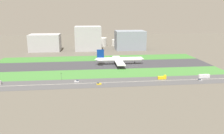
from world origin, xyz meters
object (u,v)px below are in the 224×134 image
object	(u,v)px
office_tower	(130,40)
fuel_tank_east	(116,43)
car_0	(77,81)
car_2	(200,80)
bus_0	(204,76)
hangar_building	(88,38)
terminal_building	(45,43)
car_1	(99,84)
traffic_light	(61,76)
fuel_tank_centre	(101,42)
fuel_tank_west	(81,43)
truck_0	(162,78)
airliner	(119,60)

from	to	relation	value
office_tower	fuel_tank_east	size ratio (longest dim) A/B	2.86
car_0	car_2	size ratio (longest dim) A/B	1.00
fuel_tank_east	bus_0	bearing A→B (deg)	-74.79
hangar_building	car_0	bearing A→B (deg)	-93.81
office_tower	terminal_building	bearing A→B (deg)	180.00
car_1	traffic_light	world-z (taller)	traffic_light
car_2	fuel_tank_centre	size ratio (longest dim) A/B	0.18
car_0	fuel_tank_west	world-z (taller)	fuel_tank_west
truck_0	car_1	bearing A→B (deg)	-171.20
bus_0	office_tower	world-z (taller)	office_tower
fuel_tank_west	bus_0	bearing A→B (deg)	-60.00
car_2	fuel_tank_east	distance (m)	242.76
truck_0	fuel_tank_west	xyz separation A→B (m)	(-86.63, 227.00, 4.82)
hangar_building	fuel_tank_west	xyz separation A→B (m)	(-13.55, 45.00, -14.26)
hangar_building	fuel_tank_east	xyz separation A→B (m)	(55.77, 45.00, -14.66)
fuel_tank_west	office_tower	bearing A→B (deg)	-27.09
fuel_tank_west	fuel_tank_east	bearing A→B (deg)	0.00
car_1	airliner	bearing A→B (deg)	-110.81
terminal_building	car_2	bearing A→B (deg)	-46.52
car_2	fuel_tank_west	distance (m)	266.44
terminal_building	fuel_tank_west	size ratio (longest dim) A/B	1.98
office_tower	truck_0	bearing A→B (deg)	-90.42
bus_0	fuel_tank_east	bearing A→B (deg)	105.21
fuel_tank_east	car_1	bearing A→B (deg)	-101.28
car_0	fuel_tank_east	bearing A→B (deg)	73.35
airliner	fuel_tank_east	size ratio (longest dim) A/B	3.58
fuel_tank_east	traffic_light	bearing A→B (deg)	-110.89
car_2	terminal_building	distance (m)	264.94
fuel_tank_east	fuel_tank_west	bearing A→B (deg)	180.00
terminal_building	fuel_tank_east	size ratio (longest dim) A/B	2.81
airliner	office_tower	world-z (taller)	office_tower
traffic_light	hangar_building	distance (m)	176.98
airliner	truck_0	size ratio (longest dim) A/B	7.74
fuel_tank_east	car_2	bearing A→B (deg)	-77.55
fuel_tank_east	truck_0	bearing A→B (deg)	-85.64
car_2	fuel_tank_west	size ratio (longest dim) A/B	0.17
car_0	hangar_building	world-z (taller)	hangar_building
airliner	traffic_light	size ratio (longest dim) A/B	9.03
truck_0	fuel_tank_west	size ratio (longest dim) A/B	0.33
car_2	hangar_building	world-z (taller)	hangar_building
terminal_building	fuel_tank_east	xyz separation A→B (m)	(129.76, 45.00, -8.21)
bus_0	hangar_building	distance (m)	217.46
airliner	terminal_building	xyz separation A→B (m)	(-112.14, 114.00, 8.07)
truck_0	fuel_tank_east	bearing A→B (deg)	94.36
car_0	fuel_tank_west	size ratio (longest dim) A/B	0.17
car_2	hangar_building	size ratio (longest dim) A/B	0.10
car_1	fuel_tank_east	size ratio (longest dim) A/B	0.24
hangar_building	fuel_tank_east	world-z (taller)	hangar_building
car_2	office_tower	xyz separation A→B (m)	(-33.66, 192.00, 15.66)
car_2	car_1	xyz separation A→B (m)	(-99.56, 0.00, 0.00)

